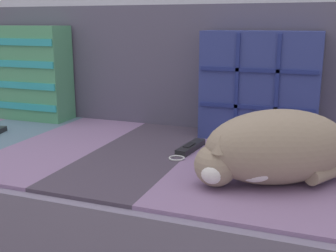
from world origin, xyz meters
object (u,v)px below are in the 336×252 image
Objects in this scene: throw_pillow_quilted at (259,86)px; sleeping_cat at (271,150)px; game_remote_near at (190,148)px; couch at (109,198)px; throw_pillow_striped at (27,73)px.

throw_pillow_quilted is 0.96× the size of sleeping_cat.
game_remote_near is (-0.27, 0.20, -0.08)m from sleeping_cat.
game_remote_near reaches higher than couch.
sleeping_cat is 1.97× the size of game_remote_near.
throw_pillow_striped reaches higher than couch.
couch is 0.68m from throw_pillow_striped.
throw_pillow_quilted is 0.33m from game_remote_near.
throw_pillow_quilted is (0.46, 0.24, 0.38)m from couch.
throw_pillow_quilted is 1.03× the size of throw_pillow_striped.
sleeping_cat is at bearing -76.80° from throw_pillow_quilted.
throw_pillow_striped is 1.14m from sleeping_cat.
throw_pillow_quilted is at bearing 103.20° from sleeping_cat.
sleeping_cat reaches higher than game_remote_near.
couch is 4.81× the size of throw_pillow_striped.
couch is at bearing -152.41° from throw_pillow_quilted.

